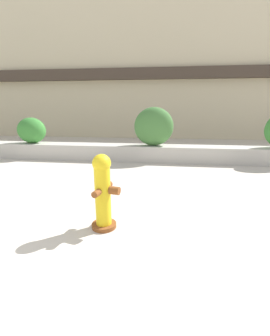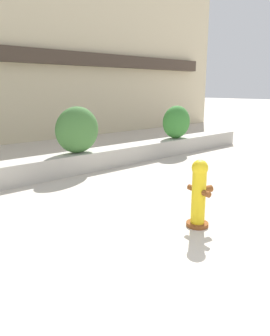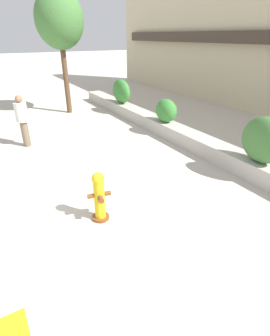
# 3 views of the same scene
# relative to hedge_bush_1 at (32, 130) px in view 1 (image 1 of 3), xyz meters

# --- Properties ---
(building_facade) EXTENTS (30.00, 1.36, 8.00)m
(building_facade) POSITION_rel_hedge_bush_1_xyz_m (1.89, 5.98, 3.06)
(building_facade) COLOR beige
(building_facade) RESTS_ON ground
(planter_wall_low) EXTENTS (18.00, 0.70, 0.50)m
(planter_wall_low) POSITION_rel_hedge_bush_1_xyz_m (1.89, 0.00, -0.67)
(planter_wall_low) COLOR #B7B2A8
(planter_wall_low) RESTS_ON ground
(hedge_bush_1) EXTENTS (0.97, 0.67, 0.85)m
(hedge_bush_1) POSITION_rel_hedge_bush_1_xyz_m (0.00, 0.00, 0.00)
(hedge_bush_1) COLOR #387F33
(hedge_bush_1) RESTS_ON planter_wall_low
(hedge_bush_2) EXTENTS (1.22, 0.67, 1.19)m
(hedge_bush_2) POSITION_rel_hedge_bush_1_xyz_m (4.10, 0.00, 0.17)
(hedge_bush_2) COLOR #427538
(hedge_bush_2) RESTS_ON planter_wall_low
(fire_hydrant) EXTENTS (0.47, 0.48, 1.08)m
(fire_hydrant) POSITION_rel_hedge_bush_1_xyz_m (3.60, -4.28, -0.37)
(fire_hydrant) COLOR brown
(fire_hydrant) RESTS_ON ground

